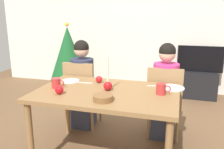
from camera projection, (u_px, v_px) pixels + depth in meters
name	position (u px, v px, depth m)	size (l,w,h in m)	color
back_wall	(146.00, 24.00, 4.64)	(6.40, 0.10, 2.60)	silver
dining_table	(106.00, 99.00, 2.38)	(1.40, 0.90, 0.75)	olive
chair_left	(82.00, 91.00, 3.12)	(0.40, 0.40, 0.90)	#99754C
chair_right	(164.00, 98.00, 2.84)	(0.40, 0.40, 0.90)	#99754C
person_left_child	(83.00, 86.00, 3.14)	(0.30, 0.30, 1.17)	#33384C
person_right_child	(165.00, 93.00, 2.85)	(0.30, 0.30, 1.17)	#33384C
tv_stand	(198.00, 84.00, 4.35)	(0.64, 0.40, 0.48)	black
tv	(200.00, 59.00, 4.23)	(0.79, 0.05, 0.46)	black
christmas_tree	(68.00, 56.00, 4.63)	(0.78, 0.78, 1.34)	brown
candle_centerpiece	(108.00, 84.00, 2.36)	(0.09, 0.09, 0.34)	red
plate_left	(71.00, 81.00, 2.69)	(0.20, 0.20, 0.01)	silver
plate_right	(172.00, 88.00, 2.44)	(0.24, 0.24, 0.01)	white
mug_left	(56.00, 83.00, 2.45)	(0.14, 0.09, 0.10)	#B72D2D
mug_right	(161.00, 89.00, 2.25)	(0.14, 0.09, 0.10)	#B72D2D
fork_left	(85.00, 83.00, 2.63)	(0.18, 0.01, 0.01)	silver
fork_right	(155.00, 86.00, 2.52)	(0.18, 0.01, 0.01)	silver
bowl_walnuts	(103.00, 98.00, 2.09)	(0.18, 0.18, 0.05)	brown
apple_near_candle	(59.00, 90.00, 2.26)	(0.08, 0.08, 0.08)	red
apple_by_left_plate	(99.00, 79.00, 2.64)	(0.07, 0.07, 0.07)	red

